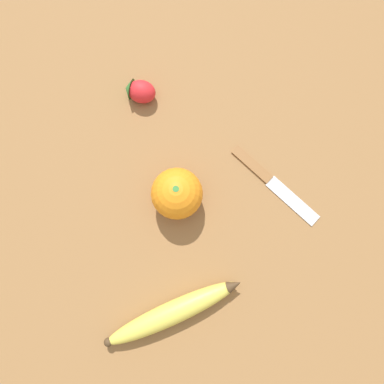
{
  "coord_description": "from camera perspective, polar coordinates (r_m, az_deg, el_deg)",
  "views": [
    {
      "loc": [
        0.14,
        -0.06,
        0.62
      ],
      "look_at": [
        0.07,
        0.02,
        0.03
      ],
      "focal_mm": 35.0,
      "sensor_mm": 36.0,
      "label": 1
    }
  ],
  "objects": [
    {
      "name": "ground_plane",
      "position": [
        0.64,
        -5.85,
        2.32
      ],
      "size": [
        3.0,
        3.0,
        0.0
      ],
      "primitive_type": "plane",
      "color": "olive"
    },
    {
      "name": "banana",
      "position": [
        0.61,
        -2.78,
        -17.82
      ],
      "size": [
        0.12,
        0.22,
        0.04
      ],
      "rotation": [
        0.0,
        0.0,
        1.14
      ],
      "color": "#DBCC4C",
      "rests_on": "ground_plane"
    },
    {
      "name": "orange",
      "position": [
        0.59,
        -2.23,
        -0.16
      ],
      "size": [
        0.08,
        0.08,
        0.08
      ],
      "color": "orange",
      "rests_on": "ground_plane"
    },
    {
      "name": "strawberry",
      "position": [
        0.67,
        -8.02,
        14.97
      ],
      "size": [
        0.06,
        0.06,
        0.04
      ],
      "rotation": [
        0.0,
        0.0,
        3.63
      ],
      "color": "red",
      "rests_on": "ground_plane"
    },
    {
      "name": "paring_knife",
      "position": [
        0.64,
        12.05,
        1.53
      ],
      "size": [
        0.18,
        0.03,
        0.01
      ],
      "rotation": [
        0.0,
        0.0,
        4.68
      ],
      "color": "silver",
      "rests_on": "ground_plane"
    }
  ]
}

